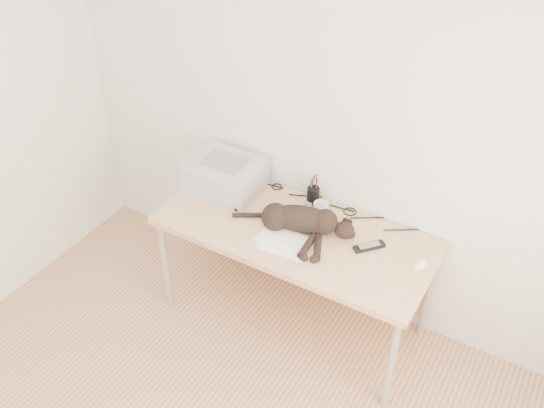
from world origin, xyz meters
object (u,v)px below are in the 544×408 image
Objects in this scene: cat at (298,220)px; mug at (321,209)px; desk at (302,239)px; pen_cup at (313,195)px; printer at (226,175)px; mouse at (420,263)px.

mug is at bearing 59.39° from cat.
mug is at bearing 62.21° from desk.
pen_cup is at bearing 83.53° from cat.
desk is at bearing -79.56° from pen_cup.
printer is (-0.57, 0.06, 0.23)m from desk.
mouse is (1.28, -0.07, -0.08)m from printer.
desk is 3.60× the size of printer.
desk is 0.62m from printer.
mouse reaches higher than desk.
pen_cup is 0.78m from mouse.
pen_cup is at bearing 137.67° from mug.
pen_cup is (0.53, 0.15, -0.04)m from printer.
printer is 0.60m from cat.
pen_cup is at bearing 175.35° from mouse.
pen_cup is (-0.10, 0.09, 0.01)m from mug.
mouse is at bearing -0.64° from desk.
pen_cup is at bearing 15.28° from printer.
printer is 2.30× the size of pen_cup.
mug is (0.63, 0.06, -0.06)m from printer.
printer is 0.64m from mug.
cat is 0.29m from pen_cup.
desk is 2.20× the size of cat.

